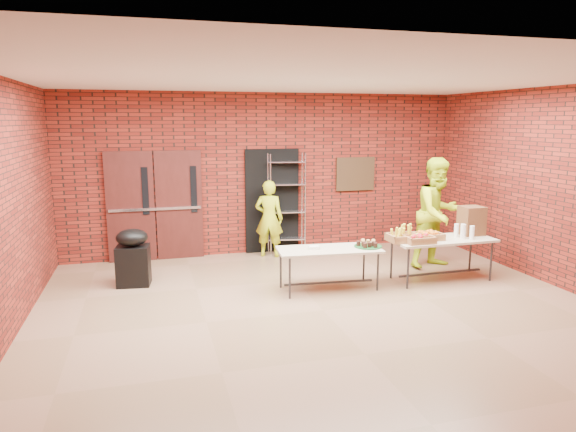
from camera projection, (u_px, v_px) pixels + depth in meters
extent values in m
cube|color=#846647|center=(323.00, 312.00, 7.28)|extent=(8.00, 7.00, 0.04)
cube|color=silver|center=(326.00, 76.00, 6.69)|extent=(8.00, 7.00, 0.04)
cube|color=maroon|center=(266.00, 174.00, 10.32)|extent=(8.00, 0.04, 3.20)
cube|color=maroon|center=(490.00, 271.00, 3.65)|extent=(8.00, 0.04, 3.20)
cube|color=maroon|center=(567.00, 189.00, 8.04)|extent=(0.04, 7.00, 3.20)
cube|color=#431613|center=(131.00, 207.00, 9.65)|extent=(0.88, 0.08, 2.10)
cube|color=#431613|center=(179.00, 205.00, 9.89)|extent=(0.88, 0.08, 2.10)
cube|color=black|center=(145.00, 191.00, 9.63)|extent=(0.12, 0.02, 0.90)
cube|color=black|center=(194.00, 189.00, 9.86)|extent=(0.12, 0.02, 0.90)
cube|color=silver|center=(155.00, 209.00, 9.72)|extent=(1.70, 0.04, 0.05)
cube|color=black|center=(272.00, 201.00, 10.39)|extent=(1.10, 0.06, 2.10)
cube|color=#3B2B17|center=(355.00, 174.00, 10.76)|extent=(0.85, 0.04, 0.70)
cube|color=beige|center=(329.00, 250.00, 8.08)|extent=(1.67, 0.81, 0.04)
cube|color=#303036|center=(329.00, 283.00, 8.18)|extent=(1.44, 0.16, 0.03)
cylinder|color=#303036|center=(281.00, 269.00, 8.21)|extent=(0.03, 0.03, 0.63)
cylinder|color=#303036|center=(364.00, 262.00, 8.59)|extent=(0.03, 0.03, 0.63)
cylinder|color=#303036|center=(290.00, 279.00, 7.70)|extent=(0.03, 0.03, 0.63)
cylinder|color=#303036|center=(378.00, 271.00, 8.08)|extent=(0.03, 0.03, 0.63)
cube|color=beige|center=(442.00, 240.00, 8.57)|extent=(1.74, 0.74, 0.04)
cube|color=#303036|center=(440.00, 273.00, 8.67)|extent=(1.54, 0.05, 0.03)
cylinder|color=#303036|center=(391.00, 259.00, 8.71)|extent=(0.03, 0.03, 0.67)
cylinder|color=#303036|center=(470.00, 253.00, 9.11)|extent=(0.03, 0.03, 0.67)
cylinder|color=#303036|center=(408.00, 268.00, 8.16)|extent=(0.03, 0.03, 0.67)
cylinder|color=#303036|center=(491.00, 261.00, 8.56)|extent=(0.03, 0.03, 0.67)
cube|color=#A67443|center=(403.00, 239.00, 8.38)|extent=(0.48, 0.38, 0.08)
cube|color=#A67443|center=(428.00, 237.00, 8.50)|extent=(0.44, 0.35, 0.07)
cube|color=#A67443|center=(419.00, 240.00, 8.27)|extent=(0.46, 0.36, 0.07)
cylinder|color=#155122|center=(368.00, 246.00, 8.19)|extent=(0.44, 0.44, 0.02)
cube|color=white|center=(314.00, 248.00, 8.03)|extent=(0.16, 0.11, 0.05)
cube|color=brown|center=(471.00, 221.00, 8.82)|extent=(0.37, 0.34, 0.49)
cylinder|color=white|center=(463.00, 231.00, 8.53)|extent=(0.08, 0.08, 0.25)
cylinder|color=white|center=(472.00, 233.00, 8.50)|extent=(0.08, 0.08, 0.23)
cylinder|color=white|center=(456.00, 230.00, 8.68)|extent=(0.07, 0.07, 0.22)
cube|color=black|center=(133.00, 266.00, 8.35)|extent=(0.56, 0.48, 0.66)
ellipsoid|color=black|center=(132.00, 238.00, 8.27)|extent=(0.55, 0.49, 0.28)
imported|color=#BFD918|center=(269.00, 219.00, 10.07)|extent=(0.65, 0.55, 1.52)
imported|color=#BFD918|center=(438.00, 213.00, 9.30)|extent=(1.13, 0.97, 2.01)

